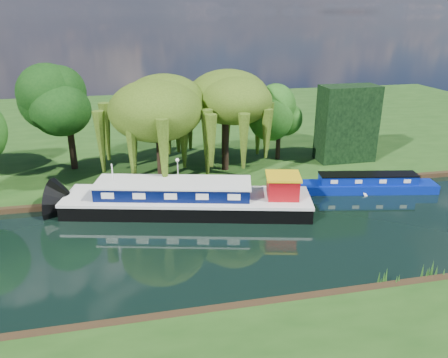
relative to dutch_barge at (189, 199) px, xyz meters
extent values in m
plane|color=black|center=(-0.84, -5.37, -1.06)|extent=(120.00, 120.00, 0.00)
cube|color=#183B10|center=(-0.84, 28.63, -0.83)|extent=(120.00, 52.00, 0.45)
cube|color=black|center=(-0.17, 0.04, -0.55)|extent=(20.58, 9.12, 1.34)
cube|color=silver|center=(-0.17, 0.04, 0.23)|extent=(20.71, 9.23, 0.25)
cube|color=#040D39|center=(-1.25, 0.31, 0.89)|extent=(12.87, 6.09, 1.06)
cube|color=silver|center=(-1.25, 0.31, 1.49)|extent=(13.14, 6.36, 0.13)
cube|color=maroon|center=(7.42, -1.82, 1.20)|extent=(2.97, 2.97, 1.67)
cube|color=gold|center=(7.42, -1.82, 2.12)|extent=(3.31, 3.31, 0.18)
cylinder|color=silver|center=(-6.02, 1.48, 1.70)|extent=(0.11, 0.11, 2.68)
cube|color=navy|center=(16.63, 0.83, -0.71)|extent=(12.80, 4.46, 0.95)
cube|color=navy|center=(16.63, 0.83, 0.16)|extent=(8.98, 3.23, 0.79)
cube|color=black|center=(16.63, 0.83, 0.61)|extent=(9.10, 3.35, 0.11)
cube|color=silver|center=(13.23, 0.67, 0.20)|extent=(0.63, 0.17, 0.34)
cube|color=silver|center=(15.39, 0.25, 0.20)|extent=(0.63, 0.17, 0.34)
cube|color=silver|center=(17.56, -0.17, 0.20)|extent=(0.63, 0.17, 0.34)
cube|color=silver|center=(19.73, -0.59, 0.20)|extent=(0.63, 0.17, 0.34)
imported|color=silver|center=(15.65, 0.73, -1.06)|extent=(2.96, 2.68, 1.36)
cylinder|color=black|center=(-1.72, 7.34, 2.16)|extent=(0.72, 0.72, 5.53)
ellipsoid|color=#324B10|center=(-1.72, 7.34, 6.16)|extent=(7.73, 7.73, 4.99)
cylinder|color=black|center=(4.85, 8.28, 2.08)|extent=(0.76, 0.76, 5.38)
ellipsoid|color=#324B10|center=(4.85, 8.28, 5.97)|extent=(7.35, 7.35, 4.75)
cylinder|color=black|center=(-10.26, 11.82, 3.09)|extent=(0.75, 0.75, 7.39)
ellipsoid|color=black|center=(-10.26, 11.82, 6.11)|extent=(5.91, 5.91, 5.91)
cylinder|color=black|center=(11.20, 10.38, 2.07)|extent=(0.47, 0.47, 5.35)
ellipsoid|color=#1F4B12|center=(11.20, 10.38, 4.26)|extent=(4.28, 4.28, 4.28)
cube|color=black|center=(18.16, 8.63, 3.39)|extent=(6.00, 3.00, 8.00)
cylinder|color=silver|center=(-0.34, 5.13, 0.49)|extent=(0.10, 0.10, 2.20)
sphere|color=white|center=(-0.34, 5.13, 1.77)|extent=(0.36, 0.36, 0.36)
cylinder|color=silver|center=(-10.84, 3.03, -0.11)|extent=(0.16, 0.16, 1.00)
cylinder|color=silver|center=(-4.84, 3.03, -0.11)|extent=(0.16, 0.16, 1.00)
cylinder|color=silver|center=(2.16, 3.03, -0.11)|extent=(0.16, 0.16, 1.00)
cylinder|color=silver|center=(8.16, 3.03, -0.11)|extent=(0.16, 0.16, 1.00)
cone|color=#1B5015|center=(13.16, -12.97, -0.51)|extent=(1.20, 1.20, 1.10)
cone|color=#1B5015|center=(10.16, -13.07, -0.51)|extent=(1.20, 1.20, 1.10)
camera|label=1|loc=(-4.20, -32.89, 14.47)|focal=35.00mm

